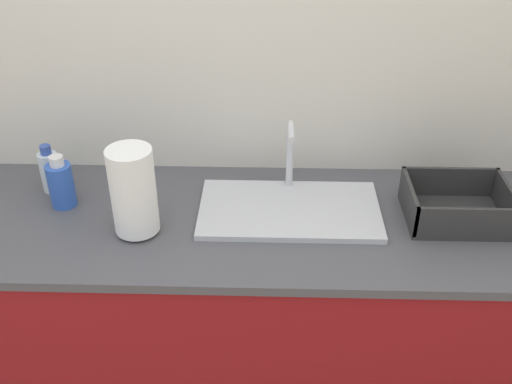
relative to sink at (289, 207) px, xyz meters
name	(u,v)px	position (x,y,z in m)	size (l,w,h in m)	color
wall_back	(238,59)	(-0.18, 0.32, 0.39)	(4.87, 0.06, 2.60)	beige
counter_cabinet	(237,319)	(-0.18, -0.04, -0.47)	(2.50, 0.68, 0.90)	maroon
sink	(289,207)	(0.00, 0.00, 0.00)	(0.59, 0.33, 0.26)	silver
paper_towel_roll	(133,192)	(-0.47, -0.12, 0.13)	(0.14, 0.14, 0.29)	#4C4C51
dish_rack	(456,207)	(0.53, -0.02, 0.02)	(0.32, 0.25, 0.12)	#2D2D2D
bottle_blue	(61,184)	(-0.75, 0.02, 0.06)	(0.08, 0.08, 0.18)	#2D56B7
bottle_clear	(50,171)	(-0.82, 0.11, 0.06)	(0.07, 0.07, 0.17)	silver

